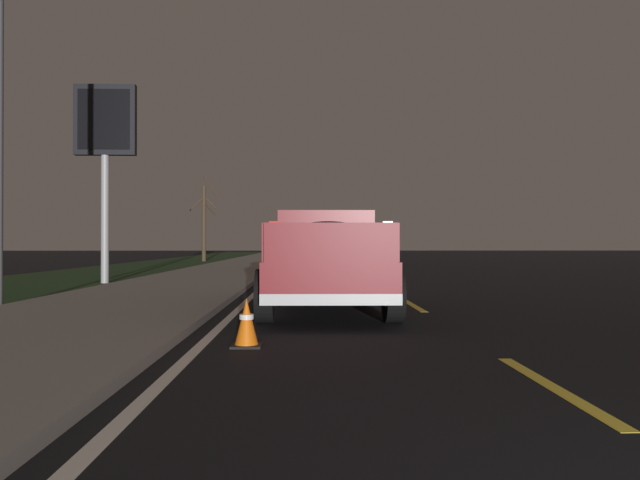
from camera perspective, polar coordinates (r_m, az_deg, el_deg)
ground at (r=28.59m, az=2.95°, el=-2.83°), size 144.00×144.00×0.00m
sidewalk_shoulder at (r=28.73m, az=-8.47°, el=-2.69°), size 108.00×4.00×0.12m
grass_verge at (r=29.78m, az=-18.07°, el=-2.71°), size 108.00×6.00×0.01m
lane_markings at (r=30.25m, az=-2.12°, el=-2.68°), size 108.00×3.54×0.01m
pickup_truck at (r=10.78m, az=0.64°, el=-1.71°), size 5.44×2.32×1.87m
sedan_red at (r=24.70m, az=-0.98°, el=-1.40°), size 4.42×2.06×1.54m
sedan_blue at (r=33.10m, az=5.69°, el=-1.13°), size 4.42×2.05×1.54m
gas_price_sign at (r=19.34m, az=-20.58°, el=9.71°), size 0.27×1.90×6.19m
street_light_near at (r=12.82m, az=-28.16°, el=16.51°), size 0.36×1.97×8.24m
bare_tree_far at (r=40.59m, az=-11.42°, el=1.89°), size 1.18×1.94×5.91m
traffic_cone_near at (r=6.98m, az=-7.31°, el=-8.19°), size 0.36×0.36×0.58m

